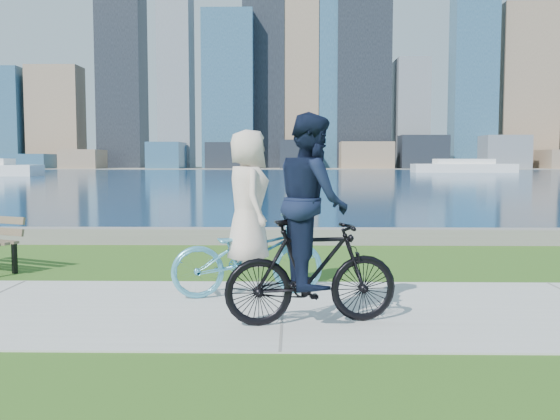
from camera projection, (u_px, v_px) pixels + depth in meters
The scene contains 9 objects.
ground at pixel (283, 310), 7.81m from camera, with size 320.00×320.00×0.00m, color #2C5516.
concrete_path at pixel (283, 310), 7.81m from camera, with size 80.00×3.50×0.02m, color #AEAFA9.
seawall at pixel (287, 236), 13.97m from camera, with size 90.00×0.50×0.35m, color slate.
bay_water at pixel (291, 175), 79.56m from camera, with size 320.00×131.00×0.01m, color navy.
far_shore at pixel (291, 168), 137.36m from camera, with size 320.00×30.00×0.12m, color gray.
city_skyline at pixel (304, 69), 135.26m from camera, with size 174.19×22.75×76.00m.
ferry_far at pixel (463, 167), 92.36m from camera, with size 14.91×4.26×2.02m.
cyclist_woman at pixel (248, 235), 8.51m from camera, with size 1.25×2.23×2.27m.
cyclist_man at pixel (312, 237), 7.02m from camera, with size 0.95×2.06×2.39m.
Camera 1 is at (0.11, -7.68, 1.88)m, focal length 40.00 mm.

